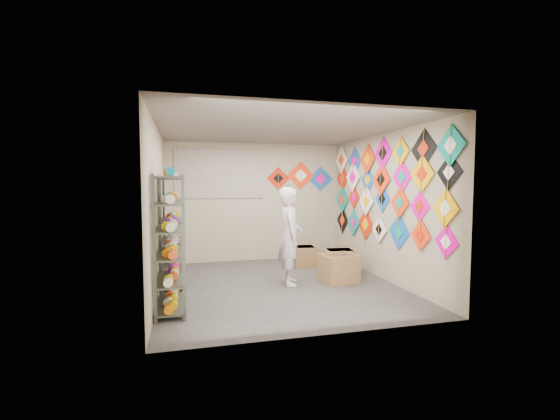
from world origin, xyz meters
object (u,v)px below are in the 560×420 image
object	(u,v)px
shelf_rack_front	(171,243)
carton_a	(339,268)
shopkeeper	(290,236)
carton_b	(339,261)
carton_c	(305,256)
shelf_rack_back	(173,231)

from	to	relation	value
shelf_rack_front	carton_a	size ratio (longest dim) A/B	3.13
shelf_rack_front	shopkeeper	distance (m)	2.17
shopkeeper	carton_b	distance (m)	1.43
shopkeeper	carton_c	xyz separation A→B (m)	(0.70, 1.30, -0.64)
shopkeeper	carton_b	xyz separation A→B (m)	(1.17, 0.54, -0.62)
shelf_rack_back	carton_a	world-z (taller)	shelf_rack_back
shelf_rack_front	carton_c	size ratio (longest dim) A/B	3.83
carton_c	carton_a	bearing A→B (deg)	-75.22
shelf_rack_front	carton_a	world-z (taller)	shelf_rack_front
shelf_rack_front	carton_b	bearing A→B (deg)	23.84
shelf_rack_front	carton_a	bearing A→B (deg)	14.93
carton_b	carton_c	distance (m)	0.90
carton_a	shelf_rack_back	bearing A→B (deg)	159.01
carton_b	shelf_rack_front	bearing A→B (deg)	-149.13
carton_a	carton_c	xyz separation A→B (m)	(-0.19, 1.39, -0.04)
shelf_rack_back	carton_a	xyz separation A→B (m)	(2.87, -0.53, -0.70)
shelf_rack_front	carton_b	distance (m)	3.53
carton_c	carton_b	bearing A→B (deg)	-50.93
shopkeeper	carton_b	size ratio (longest dim) A/B	2.96
shelf_rack_front	carton_c	world-z (taller)	shelf_rack_front
shopkeeper	carton_c	bearing A→B (deg)	-18.19
shelf_rack_back	carton_b	distance (m)	3.24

